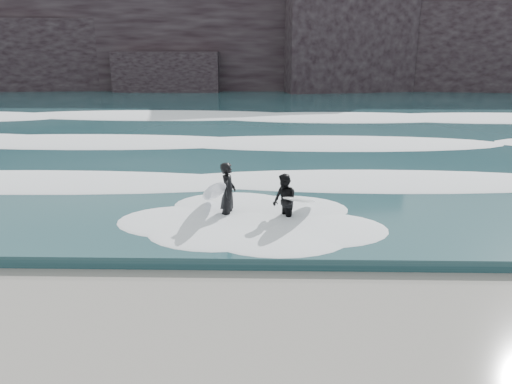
# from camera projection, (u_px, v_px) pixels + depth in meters

# --- Properties ---
(ground) EXTENTS (120.00, 120.00, 0.00)m
(ground) POSITION_uv_depth(u_px,v_px,m) (171.00, 349.00, 8.42)
(ground) COLOR #7B675B
(ground) RESTS_ON ground
(sea) EXTENTS (90.00, 52.00, 0.30)m
(sea) POSITION_uv_depth(u_px,v_px,m) (245.00, 110.00, 36.11)
(sea) COLOR #1E4147
(sea) RESTS_ON ground
(headland) EXTENTS (70.00, 9.00, 10.00)m
(headland) POSITION_uv_depth(u_px,v_px,m) (252.00, 41.00, 50.96)
(headland) COLOR black
(headland) RESTS_ON ground
(foam_near) EXTENTS (60.00, 3.20, 0.20)m
(foam_near) POSITION_uv_depth(u_px,v_px,m) (220.00, 182.00, 16.91)
(foam_near) COLOR white
(foam_near) RESTS_ON sea
(foam_mid) EXTENTS (60.00, 4.00, 0.24)m
(foam_mid) POSITION_uv_depth(u_px,v_px,m) (233.00, 141.00, 23.60)
(foam_mid) COLOR white
(foam_mid) RESTS_ON sea
(foam_far) EXTENTS (60.00, 4.80, 0.30)m
(foam_far) POSITION_uv_depth(u_px,v_px,m) (243.00, 114.00, 32.20)
(foam_far) COLOR white
(foam_far) RESTS_ON sea
(surfer_left) EXTENTS (1.20, 2.06, 1.79)m
(surfer_left) POSITION_uv_depth(u_px,v_px,m) (225.00, 193.00, 13.91)
(surfer_left) COLOR black
(surfer_left) RESTS_ON ground
(surfer_right) EXTENTS (1.55, 2.25, 1.54)m
(surfer_right) POSITION_uv_depth(u_px,v_px,m) (287.00, 201.00, 13.61)
(surfer_right) COLOR black
(surfer_right) RESTS_ON ground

